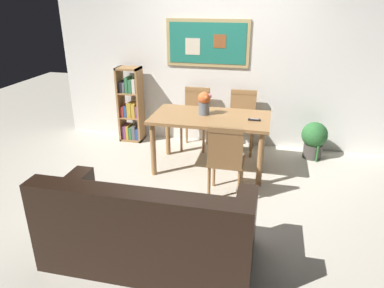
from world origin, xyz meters
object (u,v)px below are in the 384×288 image
object	(u,v)px
potted_ivy	(314,139)
tv_remote	(254,120)
dining_chair_far_left	(196,113)
dining_chair_far_right	(242,116)
bookshelf	(131,108)
flower_vase	(204,102)
dining_table	(210,124)
leather_couch	(148,230)
dining_chair_near_right	(226,156)

from	to	relation	value
potted_ivy	tv_remote	xyz separation A→B (m)	(-0.83, -0.73, 0.47)
dining_chair_far_left	potted_ivy	bearing A→B (deg)	-2.01
dining_chair_far_right	bookshelf	size ratio (longest dim) A/B	0.77
flower_vase	tv_remote	bearing A→B (deg)	-8.91
potted_ivy	dining_table	bearing A→B (deg)	-153.99
dining_chair_far_right	dining_chair_far_left	size ratio (longest dim) A/B	1.00
dining_chair_far_left	leather_couch	size ratio (longest dim) A/B	0.51
dining_chair_near_right	dining_chair_far_right	xyz separation A→B (m)	(0.04, 1.46, 0.00)
leather_couch	bookshelf	bearing A→B (deg)	114.41
dining_table	dining_chair_near_right	xyz separation A→B (m)	(0.31, -0.72, -0.11)
dining_table	flower_vase	world-z (taller)	flower_vase
potted_ivy	tv_remote	world-z (taller)	tv_remote
dining_chair_near_right	bookshelf	bearing A→B (deg)	139.11
dining_table	flower_vase	size ratio (longest dim) A/B	5.04
potted_ivy	flower_vase	xyz separation A→B (m)	(-1.49, -0.63, 0.62)
dining_chair_far_left	leather_couch	world-z (taller)	dining_chair_far_left
potted_ivy	dining_chair_far_right	bearing A→B (deg)	176.75
bookshelf	flower_vase	bearing A→B (deg)	-28.58
leather_couch	tv_remote	world-z (taller)	leather_couch
dining_chair_near_right	bookshelf	distance (m)	2.28
dining_chair_far_right	tv_remote	bearing A→B (deg)	-74.73
dining_table	dining_chair_far_left	size ratio (longest dim) A/B	1.67
flower_vase	tv_remote	xyz separation A→B (m)	(0.66, -0.10, -0.16)
dining_chair_far_left	tv_remote	world-z (taller)	dining_chair_far_left
dining_table	leather_couch	bearing A→B (deg)	-95.76
leather_couch	potted_ivy	world-z (taller)	leather_couch
dining_chair_near_right	leather_couch	distance (m)	1.32
dining_table	dining_chair_far_right	world-z (taller)	dining_chair_far_right
dining_chair_near_right	potted_ivy	distance (m)	1.79
dining_chair_far_right	tv_remote	size ratio (longest dim) A/B	5.81
dining_table	potted_ivy	bearing A→B (deg)	26.01
dining_chair_near_right	dining_chair_far_left	size ratio (longest dim) A/B	1.00
dining_chair_far_left	dining_chair_far_right	bearing A→B (deg)	-0.15
dining_table	bookshelf	distance (m)	1.62
dining_table	leather_couch	size ratio (longest dim) A/B	0.85
dining_chair_far_left	bookshelf	distance (m)	1.07
dining_chair_near_right	flower_vase	size ratio (longest dim) A/B	3.01
dining_chair_far_right	dining_table	bearing A→B (deg)	-115.25
dining_chair_far_left	tv_remote	distance (m)	1.23
flower_vase	tv_remote	world-z (taller)	flower_vase
dining_chair_far_right	leather_couch	bearing A→B (deg)	-101.55
dining_chair_far_right	dining_chair_far_left	bearing A→B (deg)	179.85
leather_couch	dining_chair_far_left	bearing A→B (deg)	93.35
dining_chair_far_left	bookshelf	size ratio (longest dim) A/B	0.77
flower_vase	dining_chair_far_left	bearing A→B (deg)	110.47
dining_chair_far_left	potted_ivy	distance (m)	1.77
bookshelf	potted_ivy	distance (m)	2.83
potted_ivy	flower_vase	distance (m)	1.74
dining_chair_near_right	flower_vase	world-z (taller)	flower_vase
dining_chair_far_left	tv_remote	xyz separation A→B (m)	(0.92, -0.79, 0.23)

